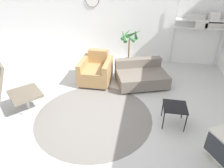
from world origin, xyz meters
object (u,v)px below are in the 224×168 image
Objects in this scene: couch_low at (141,76)px; side_table at (175,108)px; armchair_red at (96,71)px; shelf_unit at (204,22)px; potted_plant at (129,50)px; lounge_chair at (3,83)px.

couch_low is 1.61m from side_table.
side_table is (1.82, -1.36, 0.07)m from armchair_red.
armchair_red reaches higher than couch_low.
side_table is 3.07m from shelf_unit.
armchair_red is 2.27m from side_table.
lounge_chair is at bearing -127.88° from potted_plant.
potted_plant is at bearing -86.03° from couch_low.
armchair_red is 0.46× the size of shelf_unit.
potted_plant is 2.16m from shelf_unit.
armchair_red reaches higher than side_table.
lounge_chair is 3.39m from potted_plant.
couch_low is 1.19× the size of potted_plant.
couch_low is at bearing 77.81° from lounge_chair.
shelf_unit is (1.56, 1.33, 1.10)m from couch_low.
potted_plant is at bearing -168.79° from shelf_unit.
lounge_chair is at bearing -142.90° from shelf_unit.
side_table is (0.68, -1.45, 0.15)m from couch_low.
shelf_unit is at bearing 11.21° from potted_plant.
side_table is 2.63m from potted_plant.
lounge_chair is 1.45× the size of armchair_red.
side_table is at bearing -107.60° from shelf_unit.
couch_low is 2.33m from shelf_unit.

